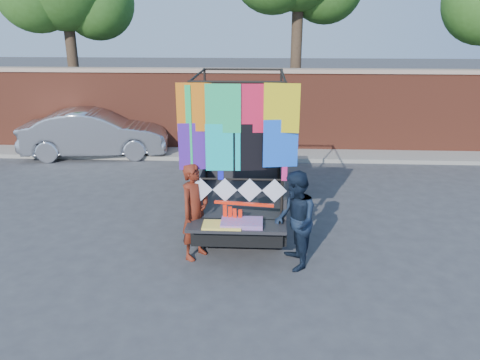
{
  "coord_description": "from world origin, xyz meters",
  "views": [
    {
      "loc": [
        -0.03,
        -7.71,
        4.06
      ],
      "look_at": [
        -0.43,
        0.09,
        1.36
      ],
      "focal_mm": 35.0,
      "sensor_mm": 36.0,
      "label": 1
    }
  ],
  "objects_px": {
    "woman": "(195,211)",
    "man": "(295,221)",
    "sedan": "(96,133)",
    "pickup_truck": "(244,173)"
  },
  "relations": [
    {
      "from": "sedan",
      "to": "woman",
      "type": "bearing_deg",
      "value": -155.19
    },
    {
      "from": "pickup_truck",
      "to": "woman",
      "type": "distance_m",
      "value": 2.56
    },
    {
      "from": "pickup_truck",
      "to": "man",
      "type": "bearing_deg",
      "value": -70.12
    },
    {
      "from": "woman",
      "to": "man",
      "type": "relative_size",
      "value": 1.03
    },
    {
      "from": "woman",
      "to": "man",
      "type": "bearing_deg",
      "value": -67.08
    },
    {
      "from": "pickup_truck",
      "to": "woman",
      "type": "xyz_separation_m",
      "value": [
        -0.74,
        -2.45,
        0.09
      ]
    },
    {
      "from": "pickup_truck",
      "to": "sedan",
      "type": "relative_size",
      "value": 1.14
    },
    {
      "from": "pickup_truck",
      "to": "man",
      "type": "relative_size",
      "value": 2.91
    },
    {
      "from": "sedan",
      "to": "man",
      "type": "xyz_separation_m",
      "value": [
        5.72,
        -6.62,
        0.14
      ]
    },
    {
      "from": "sedan",
      "to": "man",
      "type": "bearing_deg",
      "value": -146.53
    }
  ]
}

